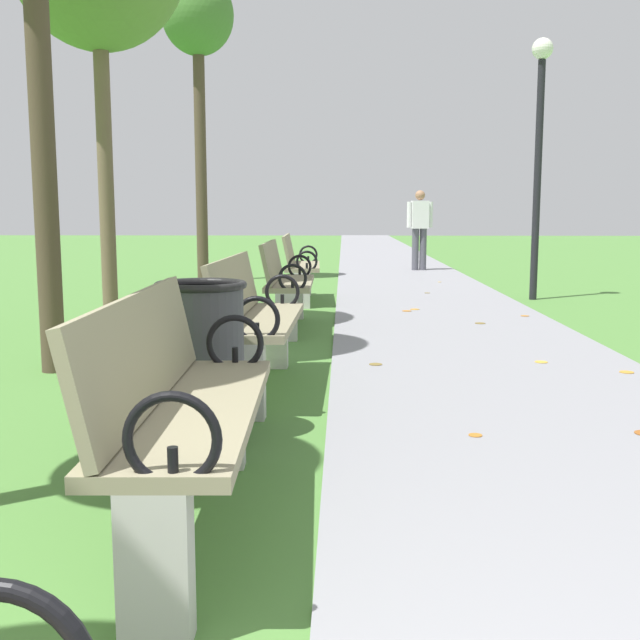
{
  "coord_description": "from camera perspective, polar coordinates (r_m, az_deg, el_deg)",
  "views": [
    {
      "loc": [
        0.09,
        -0.11,
        1.19
      ],
      "look_at": [
        -0.05,
        4.43,
        0.55
      ],
      "focal_mm": 42.8,
      "sensor_mm": 36.0,
      "label": 1
    }
  ],
  "objects": [
    {
      "name": "paved_walkway",
      "position": [
        18.19,
        5.28,
        4.28
      ],
      "size": [
        2.41,
        44.0,
        0.02
      ],
      "primitive_type": "cube",
      "color": "gray",
      "rests_on": "ground"
    },
    {
      "name": "park_bench_2",
      "position": [
        2.87,
        -10.28,
        -6.38
      ],
      "size": [
        0.52,
        1.61,
        0.9
      ],
      "color": "gray",
      "rests_on": "ground"
    },
    {
      "name": "park_bench_3",
      "position": [
        5.12,
        -4.9,
        0.08
      ],
      "size": [
        0.5,
        1.61,
        0.9
      ],
      "color": "gray",
      "rests_on": "ground"
    },
    {
      "name": "park_bench_4",
      "position": [
        7.83,
        -2.59,
        2.85
      ],
      "size": [
        0.49,
        1.61,
        0.9
      ],
      "color": "gray",
      "rests_on": "ground"
    },
    {
      "name": "park_bench_5",
      "position": [
        10.27,
        -1.56,
        4.09
      ],
      "size": [
        0.52,
        1.61,
        0.9
      ],
      "color": "gray",
      "rests_on": "ground"
    },
    {
      "name": "tree_5",
      "position": [
        13.86,
        -9.12,
        20.89
      ],
      "size": [
        1.21,
        1.21,
        5.14
      ],
      "color": "#4C3D2D",
      "rests_on": "ground"
    },
    {
      "name": "pedestrian_walking",
      "position": [
        15.8,
        7.46,
        7.01
      ],
      "size": [
        0.53,
        0.26,
        1.62
      ],
      "color": "#4C4C56",
      "rests_on": "paved_walkway"
    },
    {
      "name": "trash_bin",
      "position": [
        4.05,
        -8.79,
        -2.98
      ],
      "size": [
        0.48,
        0.48,
        0.84
      ],
      "color": "#38383D",
      "rests_on": "ground"
    },
    {
      "name": "lamp_post",
      "position": [
        10.93,
        16.09,
        13.59
      ],
      "size": [
        0.28,
        0.28,
        3.48
      ],
      "color": "black",
      "rests_on": "ground"
    },
    {
      "name": "scattered_leaves",
      "position": [
        5.31,
        2.35,
        -4.79
      ],
      "size": [
        4.36,
        14.9,
        0.02
      ],
      "color": "#BC842D",
      "rests_on": "ground"
    }
  ]
}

